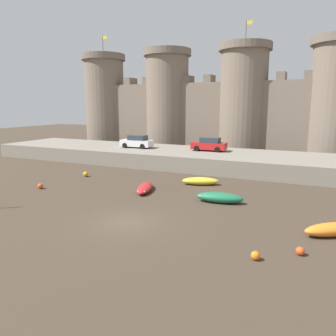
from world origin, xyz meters
TOP-DOWN VIEW (x-y plane):
  - ground_plane at (0.00, 0.00)m, footprint 160.00×160.00m
  - quay_road at (0.00, 20.02)m, footprint 60.13×10.00m
  - castle at (-0.00, 31.65)m, footprint 55.53×7.40m
  - rowboat_midflat_centre at (4.08, 6.46)m, footprint 3.60×1.68m
  - rowboat_foreground_centre at (-2.55, 6.99)m, footprint 2.22×3.88m
  - rowboat_near_channel_left at (11.56, 3.04)m, footprint 3.43×2.94m
  - rowboat_near_channel_right at (0.95, 11.11)m, footprint 3.52×2.24m
  - mooring_buoy_near_shore at (8.20, -1.75)m, footprint 0.43×0.43m
  - mooring_buoy_mid_mud at (10.07, -0.33)m, footprint 0.42×0.42m
  - mooring_buoy_off_centre at (-10.75, 9.43)m, footprint 0.51×0.51m
  - mooring_buoy_near_channel at (-11.15, 3.87)m, footprint 0.47×0.47m
  - car_quay_west at (-1.49, 20.99)m, footprint 4.15×1.97m
  - car_quay_centre_east at (-10.82, 19.86)m, footprint 4.15×1.97m

SIDE VIEW (x-z plane):
  - ground_plane at x=0.00m, z-range 0.00..0.00m
  - mooring_buoy_mid_mud at x=10.07m, z-range 0.00..0.42m
  - mooring_buoy_near_shore at x=8.20m, z-range 0.00..0.43m
  - mooring_buoy_near_channel at x=-11.15m, z-range 0.00..0.47m
  - mooring_buoy_off_centre at x=-10.75m, z-range 0.00..0.51m
  - rowboat_foreground_centre at x=-2.55m, z-range 0.02..0.58m
  - rowboat_near_channel_right at x=0.95m, z-range 0.02..0.70m
  - rowboat_near_channel_left at x=11.56m, z-range 0.02..0.74m
  - rowboat_midflat_centre at x=4.08m, z-range 0.02..0.78m
  - quay_road at x=0.00m, z-range 0.00..1.72m
  - car_quay_west at x=-1.49m, z-range 1.69..3.31m
  - car_quay_centre_east at x=-10.82m, z-range 1.69..3.31m
  - castle at x=0.00m, z-range -2.14..16.42m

